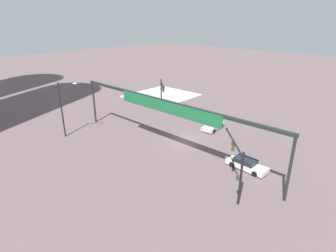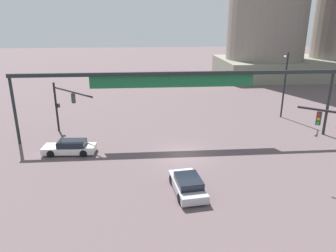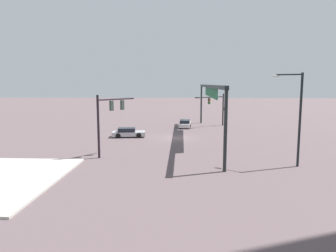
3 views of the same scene
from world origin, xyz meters
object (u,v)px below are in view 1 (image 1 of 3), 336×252
traffic_signal_near_corner (162,91)px  traffic_signal_opposite_side (237,161)px  sedan_car_waiting_far (213,125)px  streetlamp_curved_arm (63,106)px  sedan_car_approaching (247,164)px

traffic_signal_near_corner → traffic_signal_opposite_side: (-21.69, 12.64, -0.43)m
sedan_car_waiting_far → streetlamp_curved_arm: bearing=-46.9°
streetlamp_curved_arm → traffic_signal_opposite_side: bearing=-48.6°
traffic_signal_opposite_side → streetlamp_curved_arm: bearing=55.1°
traffic_signal_near_corner → traffic_signal_opposite_side: traffic_signal_near_corner is taller
sedan_car_approaching → sedan_car_waiting_far: (9.53, -7.48, -0.00)m
traffic_signal_opposite_side → sedan_car_approaching: traffic_signal_opposite_side is taller
traffic_signal_near_corner → sedan_car_approaching: (-20.30, 7.54, -3.43)m
traffic_signal_opposite_side → sedan_car_approaching: 6.08m
traffic_signal_near_corner → sedan_car_waiting_far: traffic_signal_near_corner is taller
traffic_signal_near_corner → sedan_car_waiting_far: 11.31m
sedan_car_approaching → traffic_signal_near_corner: bearing=162.8°
traffic_signal_near_corner → traffic_signal_opposite_side: bearing=8.7°
sedan_car_approaching → sedan_car_waiting_far: same height
traffic_signal_opposite_side → sedan_car_approaching: size_ratio=1.13×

